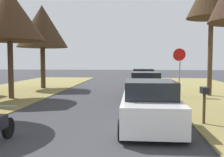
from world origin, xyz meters
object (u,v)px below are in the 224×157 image
Objects in this scene: street_tree_left_mid_b at (9,15)px; parked_sedan_white at (150,105)px; street_tree_left_far at (42,27)px; parked_sedan_red at (143,79)px; curbside_mailbox at (204,95)px; stop_sign_far at (179,61)px; parked_sedan_black at (145,86)px.

street_tree_left_mid_b is 10.36m from parked_sedan_white.
street_tree_left_far reaches higher than parked_sedan_red.
parked_sedan_white is at bearing -169.39° from curbside_mailbox.
parked_sedan_black is (-2.13, -1.05, -1.46)m from stop_sign_far.
parked_sedan_white is at bearing -36.20° from street_tree_left_mid_b.
street_tree_left_far is 1.48× the size of parked_sedan_white.
street_tree_left_mid_b is (-9.91, -1.85, 2.65)m from stop_sign_far.
street_tree_left_far is 5.15× the size of curbside_mailbox.
parked_sedan_red is at bearing 98.17° from curbside_mailbox.
street_tree_left_far is 15.00m from curbside_mailbox.
parked_sedan_black is 3.47× the size of curbside_mailbox.
curbside_mailbox is (1.89, 0.35, 0.33)m from parked_sedan_white.
parked_sedan_red is (-2.06, 4.76, -1.46)m from stop_sign_far.
street_tree_left_far is (-10.02, 3.69, 2.72)m from stop_sign_far.
street_tree_left_far reaches higher than stop_sign_far.
parked_sedan_red is at bearing 7.71° from street_tree_left_far.
street_tree_left_mid_b is at bearing 151.18° from curbside_mailbox.
parked_sedan_black is at bearing 5.89° from street_tree_left_mid_b.
street_tree_left_far is 1.48× the size of parked_sedan_red.
street_tree_left_mid_b is 0.96× the size of street_tree_left_far.
stop_sign_far is 7.21m from curbside_mailbox.
parked_sedan_red is (0.07, 5.81, 0.00)m from parked_sedan_black.
curbside_mailbox is (1.78, -6.06, 0.33)m from parked_sedan_black.
street_tree_left_mid_b is 1.42× the size of parked_sedan_white.
street_tree_left_mid_b is 1.42× the size of parked_sedan_red.
parked_sedan_black is (0.11, 6.42, 0.00)m from parked_sedan_white.
street_tree_left_mid_b is 11.55m from curbside_mailbox.
street_tree_left_mid_b is 8.84m from parked_sedan_black.
stop_sign_far is 0.45× the size of street_tree_left_far.
curbside_mailbox is (9.56, -5.26, -3.77)m from street_tree_left_mid_b.
stop_sign_far is 2.33× the size of curbside_mailbox.
street_tree_left_mid_b is at bearing -139.89° from parked_sedan_red.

